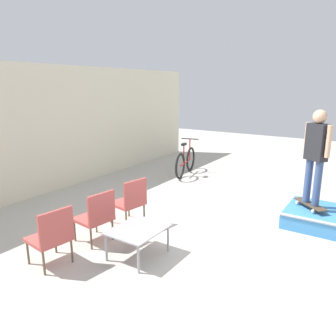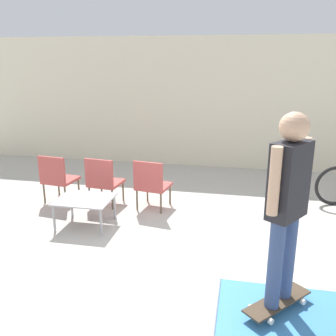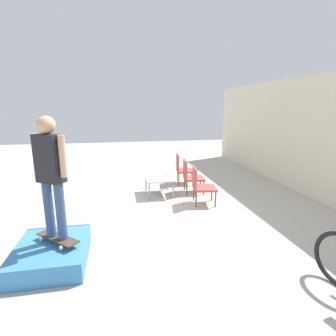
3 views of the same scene
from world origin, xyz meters
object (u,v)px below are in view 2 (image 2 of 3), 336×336
(patio_chair_left, at_px, (57,177))
(patio_chair_center, at_px, (103,180))
(skateboard_on_ramp, at_px, (277,302))
(skate_ramp_box, at_px, (279,330))
(patio_chair_right, at_px, (152,183))
(coffee_table, at_px, (85,201))
(person_skater, at_px, (288,196))

(patio_chair_left, relative_size, patio_chair_center, 1.00)
(skateboard_on_ramp, bearing_deg, skate_ramp_box, -122.04)
(skateboard_on_ramp, xyz_separation_m, patio_chair_right, (-1.87, 2.76, 0.10))
(coffee_table, height_order, patio_chair_right, patio_chair_right)
(skate_ramp_box, distance_m, patio_chair_right, 3.44)
(person_skater, height_order, patio_chair_right, person_skater)
(skateboard_on_ramp, relative_size, patio_chair_center, 0.77)
(coffee_table, distance_m, patio_chair_right, 1.20)
(coffee_table, height_order, patio_chair_center, patio_chair_center)
(person_skater, bearing_deg, skate_ramp_box, -130.47)
(patio_chair_center, bearing_deg, skate_ramp_box, 140.89)
(person_skater, bearing_deg, coffee_table, 89.02)
(patio_chair_center, bearing_deg, patio_chair_right, -173.05)
(patio_chair_center, bearing_deg, coffee_table, 97.68)
(skate_ramp_box, relative_size, patio_chair_center, 1.37)
(person_skater, height_order, patio_chair_left, person_skater)
(patio_chair_right, bearing_deg, patio_chair_center, 9.44)
(skateboard_on_ramp, relative_size, patio_chair_right, 0.77)
(skateboard_on_ramp, height_order, coffee_table, coffee_table)
(skateboard_on_ramp, bearing_deg, patio_chair_center, 87.34)
(skate_ramp_box, height_order, patio_chair_left, patio_chair_left)
(patio_chair_center, xyz_separation_m, patio_chair_right, (0.86, 0.00, 0.00))
(skate_ramp_box, relative_size, coffee_table, 1.43)
(patio_chair_left, distance_m, patio_chair_right, 1.73)
(person_skater, xyz_separation_m, coffee_table, (-2.72, 1.92, -1.01))
(patio_chair_left, bearing_deg, coffee_table, 143.46)
(person_skater, bearing_deg, patio_chair_left, 86.73)
(coffee_table, height_order, patio_chair_left, patio_chair_left)
(patio_chair_right, bearing_deg, coffee_table, 54.10)
(skateboard_on_ramp, bearing_deg, person_skater, 0.00)
(skate_ramp_box, relative_size, patio_chair_right, 1.37)
(patio_chair_right, bearing_deg, skate_ramp_box, 132.93)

